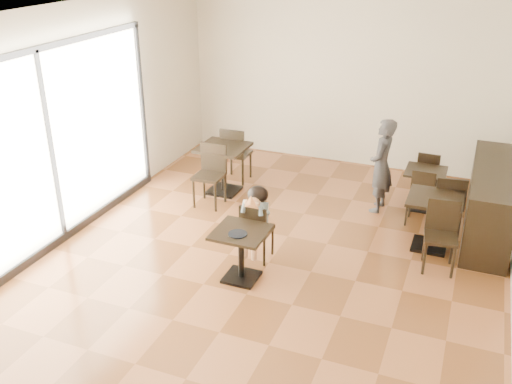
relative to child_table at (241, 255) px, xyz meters
The scene contains 22 objects.
floor 0.62m from the child_table, 67.74° to the left, with size 6.00×8.00×0.01m, color brown.
ceiling 2.90m from the child_table, 67.74° to the left, with size 6.00×8.00×0.01m, color white.
wall_back 4.65m from the child_table, 87.50° to the left, with size 6.00×0.01×3.20m, color beige.
wall_front 3.74m from the child_table, 86.83° to the right, with size 6.00×0.01×3.20m, color beige.
wall_left 3.11m from the child_table, behind, with size 0.01×8.00×3.20m, color beige.
storefront_window 2.97m from the child_table, behind, with size 0.04×4.50×2.60m, color white.
child_table is the anchor object (origin of this frame).
child_chair 0.55m from the child_table, 90.00° to the left, with size 0.37×0.37×0.83m, color black, non-canonical shape.
child 0.58m from the child_table, 90.00° to the left, with size 0.37×0.52×1.04m, color gray, non-canonical shape.
plate 0.37m from the child_table, 90.00° to the right, with size 0.23×0.23×0.01m, color black.
pizza_slice 0.66m from the child_table, 90.00° to the left, with size 0.24×0.19×0.06m, color #E8CB79, non-canonical shape.
adult_patron 2.93m from the child_table, 64.97° to the left, with size 0.54×0.36×1.49m, color #35343A.
cafe_table_mid 2.73m from the child_table, 38.66° to the left, with size 0.72×0.72×0.77m, color black, non-canonical shape.
cafe_table_left 2.69m from the child_table, 119.41° to the left, with size 0.77×0.77×0.82m, color black, non-canonical shape.
cafe_table_back 3.48m from the child_table, 57.35° to the left, with size 0.62×0.62×0.65m, color black, non-canonical shape.
chair_mid_a 3.22m from the child_table, 44.60° to the left, with size 0.41×0.41×0.92m, color black, non-canonical shape.
chair_mid_b 2.57m from the child_table, 26.82° to the left, with size 0.41×0.41×0.92m, color black, non-canonical shape.
chair_left_a 3.19m from the child_table, 114.54° to the left, with size 0.44×0.44×0.98m, color black, non-canonical shape.
chair_left_b 2.24m from the child_table, 126.36° to the left, with size 0.44×0.44×0.98m, color black, non-canonical shape.
chair_back_a 3.96m from the child_table, 61.65° to the left, with size 0.35×0.35×0.78m, color black, non-canonical shape.
chair_back_b 3.04m from the child_table, 51.74° to the left, with size 0.35×0.35×0.78m, color black, non-canonical shape.
service_counter 3.78m from the child_table, 41.05° to the left, with size 0.60×2.40×1.00m, color black.
Camera 1 is at (2.26, -6.13, 4.04)m, focal length 40.00 mm.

